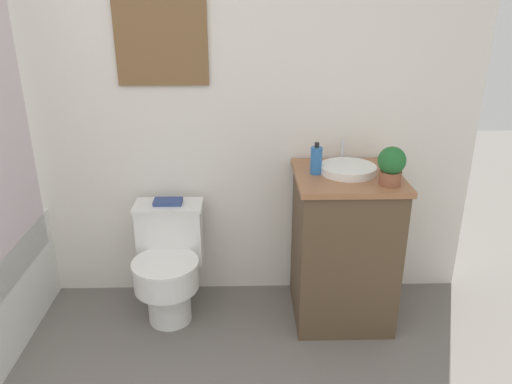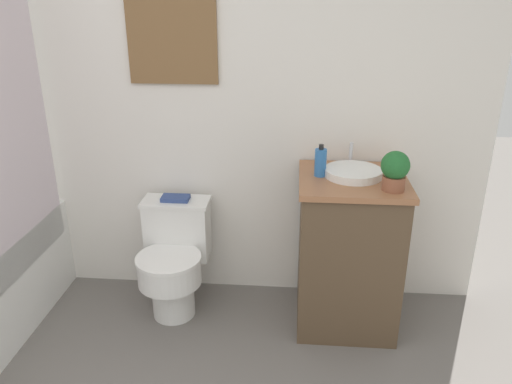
% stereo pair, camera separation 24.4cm
% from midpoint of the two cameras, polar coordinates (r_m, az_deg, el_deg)
% --- Properties ---
extents(wall_back, '(3.58, 0.07, 2.50)m').
position_cam_midpoint_polar(wall_back, '(2.84, -7.47, 11.95)').
color(wall_back, white).
rests_on(wall_back, ground_plane).
extents(toilet, '(0.38, 0.51, 0.64)m').
position_cam_midpoint_polar(toilet, '(2.88, -6.98, -7.56)').
color(toilet, white).
rests_on(toilet, ground_plane).
extents(vanity, '(0.55, 0.54, 0.86)m').
position_cam_midpoint_polar(vanity, '(2.79, 12.92, -6.67)').
color(vanity, brown).
rests_on(vanity, ground_plane).
extents(sink, '(0.29, 0.33, 0.13)m').
position_cam_midpoint_polar(sink, '(2.63, 13.68, 2.15)').
color(sink, white).
rests_on(sink, vanity).
extents(soap_bottle, '(0.06, 0.06, 0.17)m').
position_cam_midpoint_polar(soap_bottle, '(2.58, 10.09, 3.32)').
color(soap_bottle, '#2D6BB2').
rests_on(soap_bottle, vanity).
extents(potted_plant, '(0.14, 0.14, 0.19)m').
position_cam_midpoint_polar(potted_plant, '(2.47, 18.36, 2.38)').
color(potted_plant, brown).
rests_on(potted_plant, vanity).
extents(book_on_tank, '(0.16, 0.09, 0.02)m').
position_cam_midpoint_polar(book_on_tank, '(2.85, -6.78, -0.76)').
color(book_on_tank, '#33477F').
rests_on(book_on_tank, toilet).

